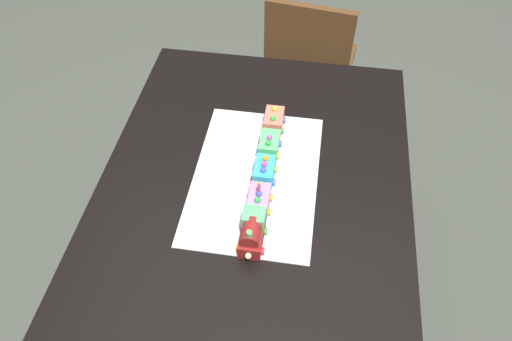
{
  "coord_description": "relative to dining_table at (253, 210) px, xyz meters",
  "views": [
    {
      "loc": [
        -0.92,
        -0.15,
        1.93
      ],
      "look_at": [
        0.06,
        -0.0,
        0.77
      ],
      "focal_mm": 33.24,
      "sensor_mm": 36.0,
      "label": 1
    }
  ],
  "objects": [
    {
      "name": "ground_plane",
      "position": [
        0.0,
        0.0,
        -0.63
      ],
      "size": [
        8.0,
        8.0,
        0.0
      ],
      "primitive_type": "plane",
      "color": "#474C44"
    },
    {
      "name": "cake_car_gondola_mint_green",
      "position": [
        0.18,
        -0.03,
        0.14
      ],
      "size": [
        0.1,
        0.08,
        0.07
      ],
      "color": "#59CC7A",
      "rests_on": "cake_board"
    },
    {
      "name": "cake_car_tanker_coral",
      "position": [
        0.3,
        -0.03,
        0.14
      ],
      "size": [
        0.1,
        0.08,
        0.07
      ],
      "color": "#F27260",
      "rests_on": "cake_board"
    },
    {
      "name": "chair",
      "position": [
        1.03,
        -0.12,
        -0.16
      ],
      "size": [
        0.45,
        0.45,
        0.86
      ],
      "rotation": [
        0.0,
        0.0,
        1.42
      ],
      "color": "brown",
      "rests_on": "ground"
    },
    {
      "name": "dining_table",
      "position": [
        0.0,
        0.0,
        0.0
      ],
      "size": [
        1.4,
        1.0,
        0.74
      ],
      "color": "black",
      "rests_on": "ground"
    },
    {
      "name": "cake_locomotive",
      "position": [
        -0.19,
        -0.03,
        0.16
      ],
      "size": [
        0.14,
        0.08,
        0.12
      ],
      "color": "maroon",
      "rests_on": "cake_board"
    },
    {
      "name": "cake_car_hopper_lavender",
      "position": [
        -0.06,
        -0.03,
        0.14
      ],
      "size": [
        0.1,
        0.08,
        0.07
      ],
      "color": "#AD84E0",
      "rests_on": "cake_board"
    },
    {
      "name": "birthday_candle",
      "position": [
        -0.06,
        -0.03,
        0.21
      ],
      "size": [
        0.01,
        0.01,
        0.05
      ],
      "color": "#F24C59",
      "rests_on": "cake_car_hopper_lavender"
    },
    {
      "name": "cake_board",
      "position": [
        0.06,
        -0.0,
        0.11
      ],
      "size": [
        0.6,
        0.4,
        0.0
      ],
      "primitive_type": "cube",
      "color": "silver",
      "rests_on": "dining_table"
    },
    {
      "name": "cake_car_caboose_turquoise",
      "position": [
        0.06,
        -0.03,
        0.14
      ],
      "size": [
        0.1,
        0.08,
        0.07
      ],
      "color": "#38B7C6",
      "rests_on": "cake_board"
    }
  ]
}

